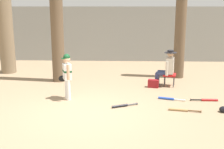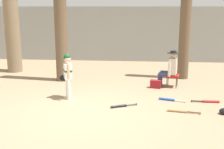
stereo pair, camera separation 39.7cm
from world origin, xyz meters
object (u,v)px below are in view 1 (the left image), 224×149
(bat_red_barrel, at_px, (207,100))
(batting_helmet_black, at_px, (224,110))
(bat_black_composite, at_px, (122,106))
(handbag_beside_stool, at_px, (153,83))
(folding_stool, at_px, (170,75))
(tree_near_player, at_px, (57,15))
(bat_wood_tan, at_px, (181,110))
(tree_far_left, at_px, (4,12))
(seated_spectator, at_px, (167,67))
(bat_blue_youth, at_px, (168,99))
(tree_behind_spectator, at_px, (181,25))
(young_ballplayer, at_px, (67,74))

(bat_red_barrel, relative_size, batting_helmet_black, 2.74)
(bat_black_composite, bearing_deg, handbag_beside_stool, 62.52)
(folding_stool, xyz_separation_m, bat_red_barrel, (0.83, -1.56, -0.33))
(tree_near_player, xyz_separation_m, bat_wood_tan, (3.73, -2.95, -2.27))
(tree_far_left, distance_m, bat_wood_tan, 7.72)
(bat_black_composite, distance_m, batting_helmet_black, 2.58)
(tree_near_player, xyz_separation_m, seated_spectator, (3.70, -0.53, -1.66))
(tree_far_left, distance_m, bat_red_barrel, 8.05)
(folding_stool, distance_m, seated_spectator, 0.29)
(tree_far_left, bearing_deg, bat_blue_youth, -29.36)
(tree_far_left, relative_size, bat_black_composite, 8.07)
(bat_blue_youth, bearing_deg, handbag_beside_stool, 103.15)
(tree_behind_spectator, xyz_separation_m, bat_red_barrel, (0.32, -2.82, -1.91))
(young_ballplayer, distance_m, seated_spectator, 3.39)
(seated_spectator, height_order, batting_helmet_black, seated_spectator)
(tree_behind_spectator, height_order, bat_wood_tan, tree_behind_spectator)
(handbag_beside_stool, height_order, batting_helmet_black, handbag_beside_stool)
(bat_black_composite, relative_size, bat_wood_tan, 0.87)
(handbag_beside_stool, bearing_deg, bat_blue_youth, -76.85)
(handbag_beside_stool, bearing_deg, bat_red_barrel, -44.84)
(handbag_beside_stool, xyz_separation_m, bat_black_composite, (-1.01, -1.95, -0.10))
(tree_near_player, xyz_separation_m, batting_helmet_black, (4.80, -2.98, -2.24))
(bat_black_composite, bearing_deg, tree_near_player, 129.77)
(bat_wood_tan, bearing_deg, bat_red_barrel, 43.19)
(tree_far_left, bearing_deg, young_ballplayer, -48.13)
(seated_spectator, height_order, bat_red_barrel, seated_spectator)
(seated_spectator, distance_m, tree_far_left, 6.49)
(handbag_beside_stool, bearing_deg, batting_helmet_black, -55.42)
(seated_spectator, distance_m, bat_black_composite, 2.68)
(handbag_beside_stool, distance_m, bat_blue_youth, 1.33)
(tree_far_left, bearing_deg, seated_spectator, -16.60)
(young_ballplayer, xyz_separation_m, bat_wood_tan, (3.05, -0.89, -0.71))
(seated_spectator, xyz_separation_m, handbag_beside_stool, (-0.45, -0.21, -0.51))
(bat_black_composite, height_order, bat_wood_tan, same)
(bat_black_composite, xyz_separation_m, bat_blue_youth, (1.32, 0.66, 0.00))
(seated_spectator, bearing_deg, handbag_beside_stool, -154.66)
(handbag_beside_stool, relative_size, bat_blue_youth, 0.46)
(tree_far_left, relative_size, bat_red_barrel, 7.39)
(tree_near_player, distance_m, batting_helmet_black, 6.08)
(bat_black_composite, bearing_deg, batting_helmet_black, -6.53)
(seated_spectator, relative_size, bat_blue_youth, 1.64)
(tree_behind_spectator, relative_size, tree_far_left, 0.81)
(tree_behind_spectator, xyz_separation_m, folding_stool, (-0.51, -1.26, -1.58))
(seated_spectator, relative_size, bat_black_composite, 1.73)
(seated_spectator, relative_size, batting_helmet_black, 4.34)
(bat_black_composite, xyz_separation_m, batting_helmet_black, (2.56, -0.29, 0.04))
(bat_blue_youth, bearing_deg, batting_helmet_black, -37.41)
(tree_near_player, height_order, tree_far_left, tree_far_left)
(tree_behind_spectator, height_order, young_ballplayer, tree_behind_spectator)
(folding_stool, bearing_deg, bat_wood_tan, -91.55)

